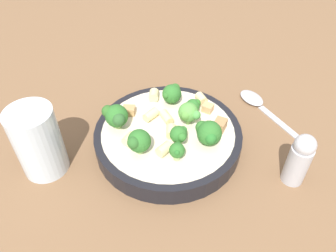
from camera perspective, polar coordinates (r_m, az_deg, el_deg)
name	(u,v)px	position (r m, az deg, el deg)	size (l,w,h in m)	color
ground_plane	(168,144)	(0.57, 0.00, -3.12)	(2.00, 2.00, 0.00)	brown
pasta_bowl	(168,136)	(0.56, 0.00, -1.75)	(0.25, 0.25, 0.03)	black
broccoli_floret_0	(180,134)	(0.51, 2.12, -1.49)	(0.03, 0.03, 0.04)	#93B766
broccoli_floret_1	(193,106)	(0.58, 4.31, 3.54)	(0.03, 0.02, 0.03)	#93B766
broccoli_floret_2	(209,133)	(0.52, 7.07, -1.19)	(0.04, 0.05, 0.04)	#84AD60
broccoli_floret_3	(189,113)	(0.54, 3.67, 2.20)	(0.03, 0.04, 0.04)	#84AD60
broccoli_floret_4	(172,93)	(0.59, 0.69, 5.70)	(0.04, 0.03, 0.04)	#84AD60
broccoli_floret_5	(115,116)	(0.54, -9.15, 1.79)	(0.04, 0.05, 0.05)	#9EC175
broccoli_floret_6	(138,141)	(0.50, -5.17, -2.58)	(0.04, 0.04, 0.04)	#9EC175
broccoli_floret_7	(177,151)	(0.49, 1.59, -4.29)	(0.02, 0.02, 0.03)	#9EC175
rigatoni_0	(130,140)	(0.53, -6.57, -2.49)	(0.02, 0.02, 0.02)	beige
rigatoni_1	(167,117)	(0.56, -0.25, 1.55)	(0.02, 0.02, 0.03)	beige
rigatoni_2	(170,132)	(0.54, 0.34, -1.03)	(0.02, 0.02, 0.02)	beige
rigatoni_3	(154,95)	(0.61, -2.47, 5.42)	(0.02, 0.02, 0.02)	beige
rigatoni_4	(164,149)	(0.51, -0.68, -4.05)	(0.02, 0.02, 0.02)	beige
rigatoni_5	(201,98)	(0.61, 5.81, 4.79)	(0.02, 0.02, 0.02)	beige
rigatoni_6	(151,115)	(0.57, -2.97, 1.98)	(0.02, 0.02, 0.03)	beige
chicken_chunk_0	(129,111)	(0.58, -6.82, 2.70)	(0.02, 0.02, 0.01)	tan
chicken_chunk_1	(220,125)	(0.56, 9.05, 0.20)	(0.02, 0.02, 0.02)	#A87A4C
chicken_chunk_2	(208,108)	(0.59, 6.94, 3.15)	(0.02, 0.02, 0.01)	tan
drinking_glass	(39,145)	(0.54, -21.50, -3.08)	(0.07, 0.07, 0.12)	silver
pepper_shaker	(299,159)	(0.53, 21.89, -5.36)	(0.03, 0.03, 0.09)	#B2B2B7
spoon	(259,104)	(0.67, 15.59, 3.66)	(0.04, 0.18, 0.01)	#B2B2B7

